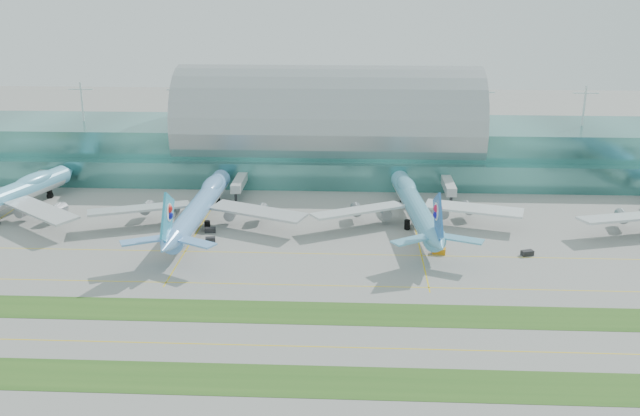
{
  "coord_description": "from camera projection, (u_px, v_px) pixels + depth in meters",
  "views": [
    {
      "loc": [
        9.92,
        -151.58,
        77.48
      ],
      "look_at": [
        0.0,
        55.0,
        9.0
      ],
      "focal_mm": 40.0,
      "sensor_mm": 36.0,
      "label": 1
    }
  ],
  "objects": [
    {
      "name": "taxiline_d",
      "position": [
        318.0,
        254.0,
        206.46
      ],
      "size": [
        420.0,
        0.35,
        0.01
      ],
      "primitive_type": "cube",
      "color": "yellow",
      "rests_on": "ground"
    },
    {
      "name": "ground",
      "position": [
        309.0,
        317.0,
        168.53
      ],
      "size": [
        700.0,
        700.0,
        0.0
      ],
      "primitive_type": "plane",
      "color": "gray",
      "rests_on": "ground"
    },
    {
      "name": "gse_e",
      "position": [
        439.0,
        251.0,
        206.24
      ],
      "size": [
        4.07,
        2.68,
        1.66
      ],
      "primitive_type": "cube",
      "rotation": [
        0.0,
        0.0,
        -0.16
      ],
      "color": "orange",
      "rests_on": "ground"
    },
    {
      "name": "airliner_b",
      "position": [
        200.0,
        205.0,
        227.53
      ],
      "size": [
        70.68,
        80.16,
        22.08
      ],
      "rotation": [
        0.0,
        0.0,
        -0.03
      ],
      "color": "#66A0E2",
      "rests_on": "ground"
    },
    {
      "name": "airliner_c",
      "position": [
        415.0,
        205.0,
        228.51
      ],
      "size": [
        68.09,
        77.64,
        21.36
      ],
      "rotation": [
        0.0,
        0.0,
        0.1
      ],
      "color": "#5DADCE",
      "rests_on": "ground"
    },
    {
      "name": "terminal",
      "position": [
        329.0,
        138.0,
        286.19
      ],
      "size": [
        340.0,
        69.1,
        36.0
      ],
      "color": "#3D7A75",
      "rests_on": "ground"
    },
    {
      "name": "taxiline_c",
      "position": [
        313.0,
        285.0,
        185.6
      ],
      "size": [
        420.0,
        0.35,
        0.01
      ],
      "primitive_type": "cube",
      "color": "yellow",
      "rests_on": "ground"
    },
    {
      "name": "grass_strip_near",
      "position": [
        300.0,
        381.0,
        141.97
      ],
      "size": [
        420.0,
        12.0,
        0.08
      ],
      "primitive_type": "cube",
      "color": "#2D591E",
      "rests_on": "ground"
    },
    {
      "name": "gse_d",
      "position": [
        210.0,
        230.0,
        223.06
      ],
      "size": [
        3.55,
        2.17,
        1.65
      ],
      "primitive_type": "cube",
      "rotation": [
        0.0,
        0.0,
        0.12
      ],
      "color": "black",
      "rests_on": "ground"
    },
    {
      "name": "gse_c",
      "position": [
        210.0,
        240.0,
        215.32
      ],
      "size": [
        3.21,
        2.26,
        1.45
      ],
      "primitive_type": "cube",
      "rotation": [
        0.0,
        0.0,
        0.18
      ],
      "color": "black",
      "rests_on": "ground"
    },
    {
      "name": "gse_f",
      "position": [
        527.0,
        253.0,
        205.0
      ],
      "size": [
        3.86,
        2.89,
        1.49
      ],
      "primitive_type": "cube",
      "rotation": [
        0.0,
        0.0,
        0.33
      ],
      "color": "black",
      "rests_on": "ground"
    },
    {
      "name": "taxiline_b",
      "position": [
        305.0,
        346.0,
        155.26
      ],
      "size": [
        420.0,
        0.35,
        0.01
      ],
      "primitive_type": "cube",
      "color": "yellow",
      "rests_on": "ground"
    },
    {
      "name": "grass_strip_far",
      "position": [
        309.0,
        313.0,
        170.42
      ],
      "size": [
        420.0,
        12.0,
        0.08
      ],
      "primitive_type": "cube",
      "color": "#2D591E",
      "rests_on": "ground"
    }
  ]
}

